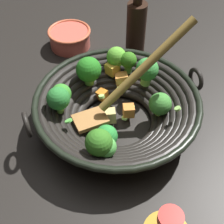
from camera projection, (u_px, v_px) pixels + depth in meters
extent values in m
plane|color=black|center=(117.00, 125.00, 0.74)|extent=(4.00, 4.00, 0.00)
cylinder|color=black|center=(117.00, 123.00, 0.73)|extent=(0.15, 0.15, 0.01)
torus|color=black|center=(117.00, 119.00, 0.72)|extent=(0.20, 0.20, 0.02)
torus|color=black|center=(117.00, 117.00, 0.72)|extent=(0.22, 0.22, 0.02)
torus|color=black|center=(117.00, 114.00, 0.71)|extent=(0.24, 0.24, 0.02)
torus|color=black|center=(117.00, 111.00, 0.70)|extent=(0.27, 0.27, 0.02)
torus|color=black|center=(117.00, 109.00, 0.70)|extent=(0.29, 0.29, 0.02)
torus|color=black|center=(117.00, 106.00, 0.69)|extent=(0.32, 0.32, 0.02)
torus|color=black|center=(117.00, 103.00, 0.68)|extent=(0.34, 0.34, 0.02)
torus|color=black|center=(117.00, 100.00, 0.68)|extent=(0.36, 0.36, 0.01)
torus|color=black|center=(196.00, 79.00, 0.72)|extent=(0.04, 0.05, 0.05)
torus|color=black|center=(27.00, 125.00, 0.63)|extent=(0.04, 0.05, 0.05)
cylinder|color=#69A14B|center=(99.00, 152.00, 0.61)|extent=(0.03, 0.03, 0.02)
sphere|color=#306E1E|center=(99.00, 143.00, 0.59)|extent=(0.05, 0.05, 0.05)
cylinder|color=#679F4E|center=(106.00, 154.00, 0.62)|extent=(0.02, 0.02, 0.01)
sphere|color=green|center=(106.00, 147.00, 0.60)|extent=(0.04, 0.04, 0.04)
cylinder|color=#549940|center=(130.00, 69.00, 0.76)|extent=(0.02, 0.02, 0.02)
sphere|color=#2E6818|center=(131.00, 60.00, 0.75)|extent=(0.04, 0.04, 0.04)
cylinder|color=#8BAE52|center=(116.00, 67.00, 0.78)|extent=(0.02, 0.03, 0.02)
sphere|color=#55A22F|center=(116.00, 57.00, 0.76)|extent=(0.05, 0.05, 0.05)
cylinder|color=#5B9145|center=(107.00, 144.00, 0.68)|extent=(0.02, 0.02, 0.01)
sphere|color=#278533|center=(106.00, 136.00, 0.66)|extent=(0.05, 0.05, 0.05)
cylinder|color=#8ABB47|center=(159.00, 112.00, 0.71)|extent=(0.02, 0.02, 0.01)
sphere|color=#3C8232|center=(160.00, 104.00, 0.69)|extent=(0.05, 0.05, 0.05)
cylinder|color=#65AB42|center=(60.00, 108.00, 0.68)|extent=(0.02, 0.02, 0.02)
sphere|color=#27742E|center=(58.00, 99.00, 0.66)|extent=(0.05, 0.05, 0.05)
cylinder|color=#85C15C|center=(146.00, 80.00, 0.75)|extent=(0.03, 0.03, 0.03)
sphere|color=#368C3A|center=(147.00, 69.00, 0.72)|extent=(0.05, 0.05, 0.05)
cylinder|color=#5CA53C|center=(89.00, 80.00, 0.76)|extent=(0.03, 0.03, 0.02)
sphere|color=#22731D|center=(89.00, 70.00, 0.73)|extent=(0.06, 0.06, 0.06)
cylinder|color=#81C14E|center=(63.00, 102.00, 0.69)|extent=(0.02, 0.02, 0.02)
sphere|color=#348629|center=(61.00, 94.00, 0.67)|extent=(0.04, 0.04, 0.04)
cube|color=gold|center=(98.00, 146.00, 0.65)|extent=(0.03, 0.03, 0.03)
cube|color=orange|center=(129.00, 111.00, 0.71)|extent=(0.03, 0.03, 0.03)
cube|color=#D8C174|center=(110.00, 116.00, 0.71)|extent=(0.04, 0.04, 0.03)
cube|color=orange|center=(102.00, 95.00, 0.76)|extent=(0.03, 0.03, 0.02)
cube|color=#DE8C3E|center=(122.00, 80.00, 0.76)|extent=(0.04, 0.04, 0.04)
cube|color=gold|center=(112.00, 68.00, 0.76)|extent=(0.04, 0.04, 0.03)
cylinder|color=#99D166|center=(102.00, 96.00, 0.72)|extent=(0.02, 0.02, 0.01)
cylinder|color=#99D166|center=(89.00, 111.00, 0.73)|extent=(0.01, 0.01, 0.01)
cylinder|color=#56B247|center=(69.00, 121.00, 0.64)|extent=(0.02, 0.02, 0.01)
cylinder|color=#99D166|center=(124.00, 119.00, 0.71)|extent=(0.02, 0.02, 0.00)
cylinder|color=#99D166|center=(178.00, 109.00, 0.65)|extent=(0.02, 0.02, 0.01)
cylinder|color=#6BC651|center=(132.00, 107.00, 0.72)|extent=(0.02, 0.02, 0.01)
cylinder|color=#6BC651|center=(119.00, 88.00, 0.74)|extent=(0.01, 0.01, 0.01)
cube|color=#9E6B38|center=(90.00, 119.00, 0.68)|extent=(0.09, 0.08, 0.01)
cylinder|color=olive|center=(146.00, 66.00, 0.64)|extent=(0.18, 0.14, 0.18)
cylinder|color=black|center=(136.00, 29.00, 0.87)|extent=(0.05, 0.05, 0.15)
cylinder|color=red|center=(171.00, 219.00, 0.39)|extent=(0.03, 0.03, 0.01)
cylinder|color=#D15647|center=(70.00, 39.00, 0.93)|extent=(0.11, 0.11, 0.05)
torus|color=#D25F3E|center=(69.00, 31.00, 0.91)|extent=(0.12, 0.12, 0.01)
cylinder|color=#99D166|center=(70.00, 43.00, 0.91)|extent=(0.02, 0.02, 0.01)
cylinder|color=#56B247|center=(66.00, 38.00, 0.92)|extent=(0.02, 0.02, 0.01)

